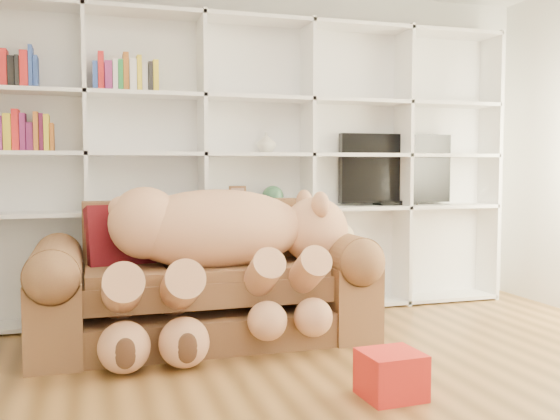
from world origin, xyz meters
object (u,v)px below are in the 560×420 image
object	(u,v)px
sofa	(204,288)
teddy_bear	(221,245)
tv	(396,170)
gift_box	(391,375)

from	to	relation	value
sofa	teddy_bear	bearing A→B (deg)	-67.06
tv	gift_box	bearing A→B (deg)	-117.84
gift_box	tv	xyz separation A→B (m)	(1.10, 2.08, 1.05)
teddy_bear	tv	xyz separation A→B (m)	(1.75, 0.88, 0.49)
teddy_bear	gift_box	bearing A→B (deg)	-59.24
sofa	tv	xyz separation A→B (m)	(1.83, 0.69, 0.81)
sofa	teddy_bear	xyz separation A→B (m)	(0.08, -0.19, 0.32)
sofa	tv	world-z (taller)	tv
sofa	gift_box	xyz separation A→B (m)	(0.73, -1.39, -0.24)
gift_box	tv	size ratio (longest dim) A/B	0.29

